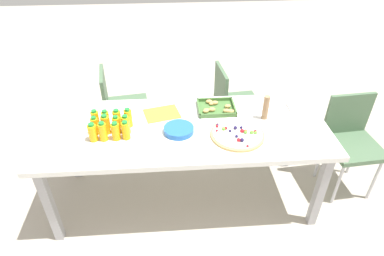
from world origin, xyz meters
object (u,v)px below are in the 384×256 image
party_table (185,134)px  juice_bottle_6 (117,125)px  chair_far_left (119,103)px  plate_stack (179,130)px  juice_bottle_9 (106,120)px  juice_bottle_5 (106,125)px  juice_bottle_3 (126,130)px  juice_bottle_0 (93,132)px  juice_bottle_1 (103,132)px  juice_bottle_2 (116,131)px  juice_bottle_7 (126,125)px  napkin_stack (298,108)px  paper_folder (162,114)px  juice_bottle_10 (117,119)px  juice_bottle_8 (96,120)px  chair_end (351,137)px  juice_bottle_11 (128,118)px  chair_far_right (232,100)px  juice_bottle_4 (95,126)px  fruit_pizza (237,134)px  snack_tray (216,108)px  cardboard_tube (266,108)px

party_table → juice_bottle_6: (-0.48, -0.03, 0.13)m
chair_far_left → plate_stack: (0.53, -0.80, 0.25)m
juice_bottle_9 → juice_bottle_5: bearing=-84.4°
juice_bottle_3 → juice_bottle_6: juice_bottle_3 is taller
juice_bottle_0 → juice_bottle_6: (0.15, 0.08, 0.00)m
juice_bottle_1 → juice_bottle_6: 0.11m
chair_far_left → juice_bottle_6: 0.84m
chair_far_left → plate_stack: bearing=25.2°
party_table → juice_bottle_2: bearing=-167.1°
juice_bottle_2 → juice_bottle_7: size_ratio=0.94×
juice_bottle_6 → napkin_stack: juice_bottle_6 is taller
juice_bottle_2 → paper_folder: (0.31, 0.29, -0.06)m
juice_bottle_1 → juice_bottle_10: size_ratio=0.98×
juice_bottle_5 → juice_bottle_10: (0.07, 0.07, -0.00)m
juice_bottle_8 → paper_folder: size_ratio=0.58×
chair_end → juice_bottle_11: juice_bottle_11 is taller
juice_bottle_0 → napkin_stack: (1.53, 0.30, -0.06)m
juice_bottle_5 → chair_far_right: bearing=36.1°
juice_bottle_4 → fruit_pizza: bearing=-5.9°
snack_tray → cardboard_tube: bearing=-23.5°
juice_bottle_9 → napkin_stack: size_ratio=0.98×
party_table → juice_bottle_8: bearing=176.8°
juice_bottle_1 → fruit_pizza: (0.92, -0.02, -0.05)m
juice_bottle_0 → juice_bottle_1: 0.07m
snack_tray → juice_bottle_8: bearing=-168.4°
juice_bottle_2 → paper_folder: bearing=43.4°
chair_far_left → juice_bottle_1: size_ratio=5.74×
juice_bottle_5 → fruit_pizza: 0.92m
juice_bottle_1 → fruit_pizza: size_ratio=0.38×
chair_end → snack_tray: 1.13m
chair_end → juice_bottle_3: 1.80m
juice_bottle_9 → paper_folder: 0.43m
juice_bottle_6 → juice_bottle_1: bearing=-137.5°
chair_far_right → juice_bottle_0: size_ratio=6.07×
juice_bottle_3 → juice_bottle_10: (-0.07, 0.14, 0.00)m
juice_bottle_3 → juice_bottle_8: 0.27m
juice_bottle_5 → juice_bottle_3: bearing=-27.2°
chair_far_right → juice_bottle_9: size_ratio=5.67×
fruit_pizza → snack_tray: size_ratio=1.30×
juice_bottle_9 → juice_bottle_11: 0.16m
snack_tray → juice_bottle_0: bearing=-159.8°
juice_bottle_1 → juice_bottle_4: juice_bottle_1 is taller
chair_end → juice_bottle_8: 2.01m
juice_bottle_3 → juice_bottle_5: bearing=152.8°
chair_far_right → snack_tray: size_ratio=2.87×
juice_bottle_2 → juice_bottle_3: bearing=2.2°
plate_stack → napkin_stack: 0.98m
juice_bottle_7 → juice_bottle_9: size_ratio=1.00×
juice_bottle_8 → chair_end: bearing=1.5°
chair_end → juice_bottle_7: bearing=-0.6°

